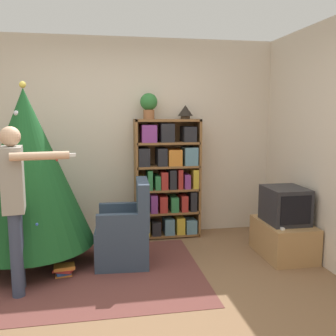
{
  "coord_description": "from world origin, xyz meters",
  "views": [
    {
      "loc": [
        -0.19,
        -3.08,
        1.64
      ],
      "look_at": [
        0.52,
        0.84,
        1.05
      ],
      "focal_mm": 40.0,
      "sensor_mm": 36.0,
      "label": 1
    }
  ],
  "objects_px": {
    "bookshelf": "(168,178)",
    "christmas_tree": "(27,168)",
    "armchair": "(126,235)",
    "potted_plant": "(149,104)",
    "table_lamp": "(185,111)",
    "standing_person": "(15,197)",
    "television": "(285,205)"
  },
  "relations": [
    {
      "from": "armchair",
      "to": "potted_plant",
      "type": "bearing_deg",
      "value": 159.4
    },
    {
      "from": "television",
      "to": "armchair",
      "type": "xyz_separation_m",
      "value": [
        -1.8,
        0.11,
        -0.28
      ]
    },
    {
      "from": "bookshelf",
      "to": "potted_plant",
      "type": "height_order",
      "value": "potted_plant"
    },
    {
      "from": "table_lamp",
      "to": "standing_person",
      "type": "bearing_deg",
      "value": -144.35
    },
    {
      "from": "christmas_tree",
      "to": "potted_plant",
      "type": "xyz_separation_m",
      "value": [
        1.39,
        0.65,
        0.69
      ]
    },
    {
      "from": "television",
      "to": "bookshelf",
      "type": "bearing_deg",
      "value": 141.82
    },
    {
      "from": "standing_person",
      "to": "table_lamp",
      "type": "relative_size",
      "value": 7.62
    },
    {
      "from": "armchair",
      "to": "bookshelf",
      "type": "bearing_deg",
      "value": 146.87
    },
    {
      "from": "armchair",
      "to": "standing_person",
      "type": "distance_m",
      "value": 1.27
    },
    {
      "from": "potted_plant",
      "to": "table_lamp",
      "type": "relative_size",
      "value": 1.64
    },
    {
      "from": "bookshelf",
      "to": "television",
      "type": "height_order",
      "value": "bookshelf"
    },
    {
      "from": "christmas_tree",
      "to": "potted_plant",
      "type": "distance_m",
      "value": 1.68
    },
    {
      "from": "christmas_tree",
      "to": "bookshelf",
      "type": "bearing_deg",
      "value": 21.56
    },
    {
      "from": "standing_person",
      "to": "table_lamp",
      "type": "xyz_separation_m",
      "value": [
        1.86,
        1.33,
        0.76
      ]
    },
    {
      "from": "potted_plant",
      "to": "table_lamp",
      "type": "height_order",
      "value": "potted_plant"
    },
    {
      "from": "bookshelf",
      "to": "christmas_tree",
      "type": "height_order",
      "value": "christmas_tree"
    },
    {
      "from": "standing_person",
      "to": "christmas_tree",
      "type": "bearing_deg",
      "value": 172.97
    },
    {
      "from": "television",
      "to": "table_lamp",
      "type": "relative_size",
      "value": 2.47
    },
    {
      "from": "bookshelf",
      "to": "potted_plant",
      "type": "distance_m",
      "value": 0.99
    },
    {
      "from": "television",
      "to": "potted_plant",
      "type": "bearing_deg",
      "value": 146.64
    },
    {
      "from": "christmas_tree",
      "to": "potted_plant",
      "type": "height_order",
      "value": "christmas_tree"
    },
    {
      "from": "christmas_tree",
      "to": "armchair",
      "type": "xyz_separation_m",
      "value": [
        1.02,
        -0.18,
        -0.73
      ]
    },
    {
      "from": "table_lamp",
      "to": "christmas_tree",
      "type": "bearing_deg",
      "value": -160.79
    },
    {
      "from": "christmas_tree",
      "to": "table_lamp",
      "type": "bearing_deg",
      "value": 19.21
    },
    {
      "from": "bookshelf",
      "to": "television",
      "type": "relative_size",
      "value": 3.16
    },
    {
      "from": "christmas_tree",
      "to": "table_lamp",
      "type": "relative_size",
      "value": 9.8
    },
    {
      "from": "television",
      "to": "standing_person",
      "type": "distance_m",
      "value": 2.85
    },
    {
      "from": "bookshelf",
      "to": "table_lamp",
      "type": "height_order",
      "value": "table_lamp"
    },
    {
      "from": "bookshelf",
      "to": "armchair",
      "type": "relative_size",
      "value": 1.69
    },
    {
      "from": "standing_person",
      "to": "table_lamp",
      "type": "height_order",
      "value": "table_lamp"
    },
    {
      "from": "bookshelf",
      "to": "table_lamp",
      "type": "distance_m",
      "value": 0.9
    },
    {
      "from": "standing_person",
      "to": "potted_plant",
      "type": "height_order",
      "value": "potted_plant"
    }
  ]
}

